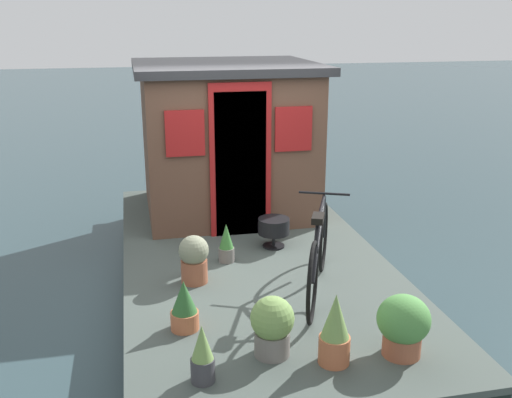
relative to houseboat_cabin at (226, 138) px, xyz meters
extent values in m
plane|color=#2D4247|center=(-1.64, 0.00, -1.38)|extent=(60.00, 60.00, 0.00)
cube|color=#424C47|center=(-1.64, 0.00, -1.01)|extent=(5.50, 2.77, 0.06)
cube|color=black|center=(-1.64, 0.00, -1.21)|extent=(5.39, 2.71, 0.34)
cube|color=brown|center=(0.01, 0.00, -0.06)|extent=(1.96, 2.09, 1.84)
cube|color=#28282B|center=(0.01, 0.00, 0.91)|extent=(2.16, 2.29, 0.10)
cube|color=#19334C|center=(-0.99, 0.00, -0.13)|extent=(0.04, 0.60, 1.70)
cube|color=maroon|center=(-0.99, 0.00, -0.08)|extent=(0.03, 0.72, 1.80)
cube|color=maroon|center=(-0.99, -0.63, 0.27)|extent=(0.03, 0.44, 0.52)
cube|color=maroon|center=(-0.99, 0.63, 0.27)|extent=(0.03, 0.44, 0.52)
torus|color=black|center=(-2.17, -0.63, -0.62)|extent=(0.67, 0.32, 0.71)
torus|color=black|center=(-3.17, -0.20, -0.62)|extent=(0.67, 0.32, 0.71)
cylinder|color=black|center=(-2.71, -0.40, -0.39)|extent=(0.95, 0.43, 0.49)
cylinder|color=black|center=(-2.55, -0.46, -0.18)|extent=(0.61, 0.29, 0.07)
cylinder|color=black|center=(-3.01, -0.27, -0.41)|extent=(0.36, 0.18, 0.45)
cylinder|color=black|center=(-2.21, -0.61, -0.39)|extent=(0.13, 0.08, 0.46)
cube|color=black|center=(-2.85, -0.34, -0.17)|extent=(0.22, 0.17, 0.06)
cylinder|color=black|center=(-2.25, -0.59, -0.13)|extent=(0.22, 0.47, 0.02)
cylinder|color=slate|center=(-1.76, 0.31, -0.90)|extent=(0.17, 0.17, 0.15)
cone|color=#387533|center=(-1.76, 0.31, -0.69)|extent=(0.15, 0.15, 0.27)
cylinder|color=slate|center=(-3.62, 0.26, -0.88)|extent=(0.28, 0.28, 0.19)
sphere|color=#70934C|center=(-3.62, 0.26, -0.67)|extent=(0.34, 0.34, 0.34)
cylinder|color=#38383D|center=(-3.85, 0.82, -0.89)|extent=(0.18, 0.18, 0.18)
cone|color=#70934C|center=(-3.85, 0.82, -0.67)|extent=(0.16, 0.16, 0.27)
cylinder|color=#935138|center=(-2.20, 0.70, -0.86)|extent=(0.26, 0.26, 0.23)
sphere|color=gray|center=(-2.20, 0.70, -0.64)|extent=(0.29, 0.29, 0.29)
cylinder|color=#935138|center=(-3.83, -0.72, -0.89)|extent=(0.30, 0.30, 0.17)
ellipsoid|color=#4C8942|center=(-3.83, -0.72, -0.67)|extent=(0.41, 0.41, 0.38)
cylinder|color=#B2603D|center=(-3.82, -0.17, -0.87)|extent=(0.24, 0.24, 0.22)
cone|color=#70934C|center=(-3.82, -0.17, -0.59)|extent=(0.21, 0.21, 0.35)
cylinder|color=#B2603D|center=(-3.08, 0.88, -0.90)|extent=(0.24, 0.24, 0.16)
cone|color=#2D602D|center=(-3.08, 0.88, -0.68)|extent=(0.21, 0.21, 0.28)
cylinder|color=black|center=(-1.47, -0.28, -0.73)|extent=(0.35, 0.35, 0.18)
cylinder|color=black|center=(-1.47, -0.28, -0.90)|extent=(0.04, 0.04, 0.16)
cylinder|color=black|center=(-1.47, -0.28, -0.97)|extent=(0.25, 0.25, 0.02)
camera|label=1|loc=(-7.48, 1.22, 1.53)|focal=41.25mm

